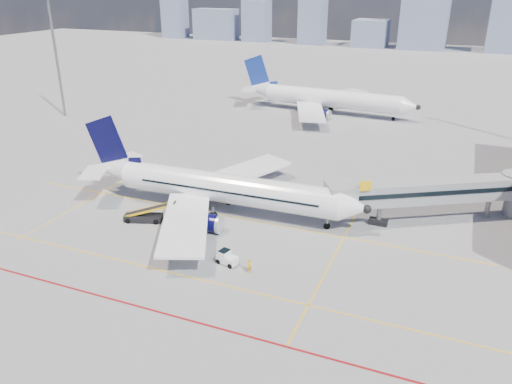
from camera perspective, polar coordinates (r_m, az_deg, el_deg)
ground at (r=55.58m, az=-6.16°, el=-6.17°), size 420.00×420.00×0.00m
apron_markings at (r=52.92m, az=-8.73°, el=-7.92°), size 90.00×35.12×0.01m
jet_bridge at (r=63.63m, az=20.47°, el=0.07°), size 23.55×15.78×6.30m
floodlight_mast_nw at (r=114.82m, az=-21.95°, el=14.71°), size 3.20×0.61×25.45m
distant_skyline at (r=233.10m, az=20.87°, el=17.68°), size 246.57×15.67×29.14m
main_aircraft at (r=62.36m, az=-4.65°, el=0.54°), size 37.94×33.05×11.06m
second_aircraft at (r=112.50m, az=7.84°, el=10.59°), size 40.48×35.24×11.82m
baggage_tug at (r=51.80m, az=-3.40°, el=-7.48°), size 2.36×1.75×1.49m
cargo_dolly at (r=55.84m, az=-7.76°, el=-4.90°), size 3.44×1.59×1.87m
belt_loader at (r=61.96m, az=-12.61°, el=-2.70°), size 6.53×3.36×2.64m
ramp_worker at (r=50.22m, az=-0.77°, el=-8.44°), size 0.57×0.66×1.53m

